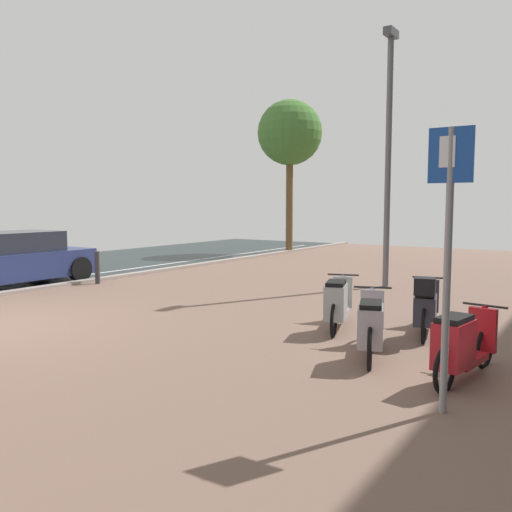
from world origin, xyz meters
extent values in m
cube|color=#7B5E4F|center=(4.80, 0.00, -0.03)|extent=(14.40, 40.00, 0.05)
torus|color=black|center=(5.07, 2.74, 0.24)|extent=(0.21, 0.52, 0.53)
torus|color=black|center=(4.68, 3.95, 0.24)|extent=(0.21, 0.52, 0.53)
cube|color=#ABAFB0|center=(4.87, 3.35, 0.22)|extent=(0.49, 0.77, 0.08)
cube|color=#ABAFB0|center=(5.00, 2.96, 0.47)|extent=(0.46, 0.63, 0.52)
cube|color=black|center=(5.00, 2.96, 0.76)|extent=(0.40, 0.57, 0.06)
cylinder|color=#ABAFB0|center=(4.68, 3.93, 0.50)|extent=(0.10, 0.14, 0.53)
cube|color=#ABAFB0|center=(4.71, 3.86, 0.48)|extent=(0.33, 0.17, 0.53)
cylinder|color=black|center=(4.69, 3.91, 0.76)|extent=(0.50, 0.19, 0.03)
torus|color=black|center=(6.29, 3.12, 0.24)|extent=(0.17, 0.53, 0.53)
torus|color=black|center=(6.00, 4.36, 0.24)|extent=(0.17, 0.53, 0.53)
cube|color=#313441|center=(6.14, 3.74, 0.22)|extent=(0.43, 0.76, 0.08)
cube|color=#313441|center=(6.23, 3.35, 0.42)|extent=(0.42, 0.61, 0.42)
cube|color=black|center=(6.23, 3.35, 0.66)|extent=(0.37, 0.56, 0.06)
cylinder|color=#313441|center=(6.00, 4.34, 0.51)|extent=(0.10, 0.13, 0.54)
cube|color=#313441|center=(6.02, 4.27, 0.48)|extent=(0.33, 0.15, 0.53)
cylinder|color=black|center=(6.01, 4.32, 0.77)|extent=(0.51, 0.14, 0.03)
cube|color=black|center=(6.30, 3.07, 0.81)|extent=(0.34, 0.34, 0.24)
torus|color=black|center=(6.10, 1.54, 0.25)|extent=(0.24, 0.54, 0.55)
torus|color=black|center=(5.67, 2.74, 0.25)|extent=(0.24, 0.54, 0.55)
cube|color=#ACA7B0|center=(5.88, 2.14, 0.22)|extent=(0.51, 0.76, 0.08)
cube|color=#ACA7B0|center=(6.02, 1.76, 0.46)|extent=(0.47, 0.63, 0.48)
cube|color=black|center=(6.02, 1.76, 0.73)|extent=(0.42, 0.57, 0.06)
cylinder|color=#ACA7B0|center=(5.67, 2.71, 0.52)|extent=(0.11, 0.14, 0.55)
cube|color=#ACA7B0|center=(5.70, 2.64, 0.50)|extent=(0.33, 0.19, 0.55)
cylinder|color=black|center=(5.68, 2.69, 0.79)|extent=(0.50, 0.21, 0.03)
torus|color=black|center=(7.06, 1.21, 0.24)|extent=(0.13, 0.53, 0.52)
torus|color=black|center=(7.23, 2.37, 0.24)|extent=(0.13, 0.53, 0.52)
cube|color=#B41922|center=(7.15, 1.79, 0.21)|extent=(0.37, 0.69, 0.08)
cube|color=#B41922|center=(7.09, 1.42, 0.46)|extent=(0.37, 0.56, 0.50)
cube|color=black|center=(7.09, 1.42, 0.74)|extent=(0.33, 0.50, 0.06)
cylinder|color=#B41922|center=(7.23, 2.35, 0.50)|extent=(0.09, 0.13, 0.53)
cube|color=#B41922|center=(7.22, 2.27, 0.47)|extent=(0.33, 0.13, 0.52)
cylinder|color=black|center=(7.23, 2.32, 0.76)|extent=(0.52, 0.10, 0.03)
cube|color=navy|center=(-3.55, 3.01, 0.49)|extent=(1.70, 3.95, 0.63)
cube|color=#282D38|center=(-3.55, 3.19, 1.04)|extent=(1.43, 1.99, 0.48)
cylinder|color=black|center=(-4.36, 4.46, 0.31)|extent=(0.20, 0.62, 0.62)
cylinder|color=black|center=(-2.74, 4.46, 0.31)|extent=(0.20, 0.62, 0.62)
cylinder|color=gray|center=(7.19, 0.63, 1.32)|extent=(0.07, 0.07, 2.65)
cube|color=#1A49A7|center=(7.19, 0.61, 2.40)|extent=(0.40, 0.02, 0.50)
cube|color=white|center=(7.16, 0.60, 2.43)|extent=(0.14, 0.01, 0.28)
cylinder|color=slate|center=(4.00, 7.88, 2.85)|extent=(0.14, 0.14, 5.69)
cube|color=#4C4C51|center=(4.00, 7.88, 5.81)|extent=(0.20, 0.52, 0.18)
cylinder|color=brown|center=(-2.47, 14.60, 1.93)|extent=(0.28, 0.28, 3.85)
sphere|color=#457832|center=(-2.47, 14.60, 4.75)|extent=(2.56, 2.56, 2.56)
cylinder|color=#38383D|center=(-2.05, 4.44, 0.40)|extent=(0.12, 0.12, 0.80)
camera|label=1|loc=(8.45, -4.51, 1.97)|focal=38.31mm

